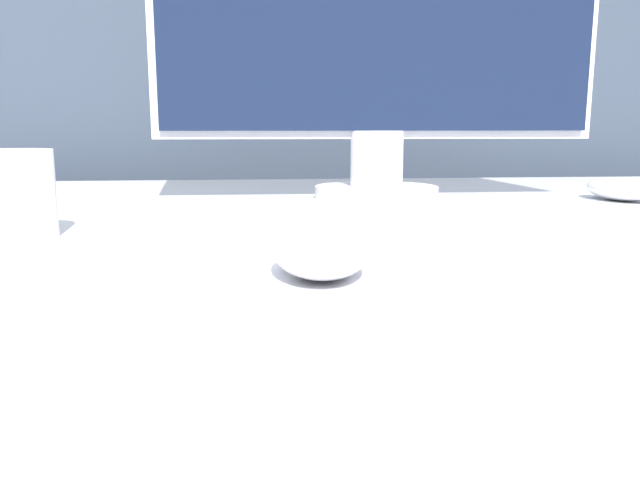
# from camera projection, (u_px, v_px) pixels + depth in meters

# --- Properties ---
(partition_panel) EXTENTS (5.00, 0.03, 1.47)m
(partition_panel) POSITION_uv_depth(u_px,v_px,m) (280.00, 177.00, 1.44)
(partition_panel) COLOR #333D4C
(partition_panel) RESTS_ON ground_plane
(computer_mouse_near) EXTENTS (0.08, 0.12, 0.04)m
(computer_mouse_near) POSITION_uv_depth(u_px,v_px,m) (324.00, 251.00, 0.46)
(computer_mouse_near) COLOR white
(computer_mouse_near) RESTS_ON desk
(keyboard) EXTENTS (0.39, 0.17, 0.02)m
(keyboard) POSITION_uv_depth(u_px,v_px,m) (318.00, 215.00, 0.69)
(keyboard) COLOR white
(keyboard) RESTS_ON desk
(monitor) EXTENTS (0.66, 0.19, 0.43)m
(monitor) POSITION_uv_depth(u_px,v_px,m) (378.00, 43.00, 0.91)
(monitor) COLOR white
(monitor) RESTS_ON desk
(computer_mouse_far) EXTENTS (0.10, 0.13, 0.03)m
(computer_mouse_far) POSITION_uv_depth(u_px,v_px,m) (620.00, 189.00, 0.93)
(computer_mouse_far) COLOR white
(computer_mouse_far) RESTS_ON desk
(mug) EXTENTS (0.08, 0.08, 0.09)m
(mug) POSITION_uv_depth(u_px,v_px,m) (13.00, 194.00, 0.61)
(mug) COLOR white
(mug) RESTS_ON desk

